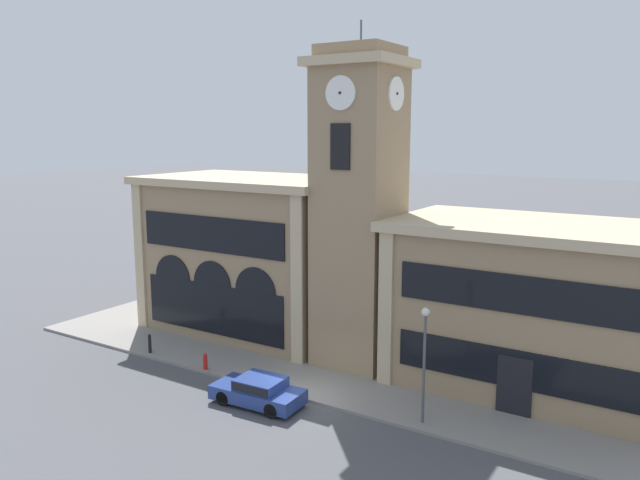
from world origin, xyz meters
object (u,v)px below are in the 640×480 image
street_lamp (425,346)px  bollard (150,344)px  parked_car_near (259,390)px  fire_hydrant (205,362)px

street_lamp → bollard: size_ratio=4.71×
parked_car_near → street_lamp: 7.90m
parked_car_near → fire_hydrant: (-4.70, 1.61, -0.12)m
bollard → fire_hydrant: size_ratio=1.22×
parked_car_near → street_lamp: street_lamp is taller
parked_car_near → bollard: size_ratio=4.05×
street_lamp → fire_hydrant: size_ratio=5.75×
bollard → fire_hydrant: bollard is taller
street_lamp → fire_hydrant: (-11.79, -0.45, -2.93)m
bollard → parked_car_near: bearing=-11.4°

